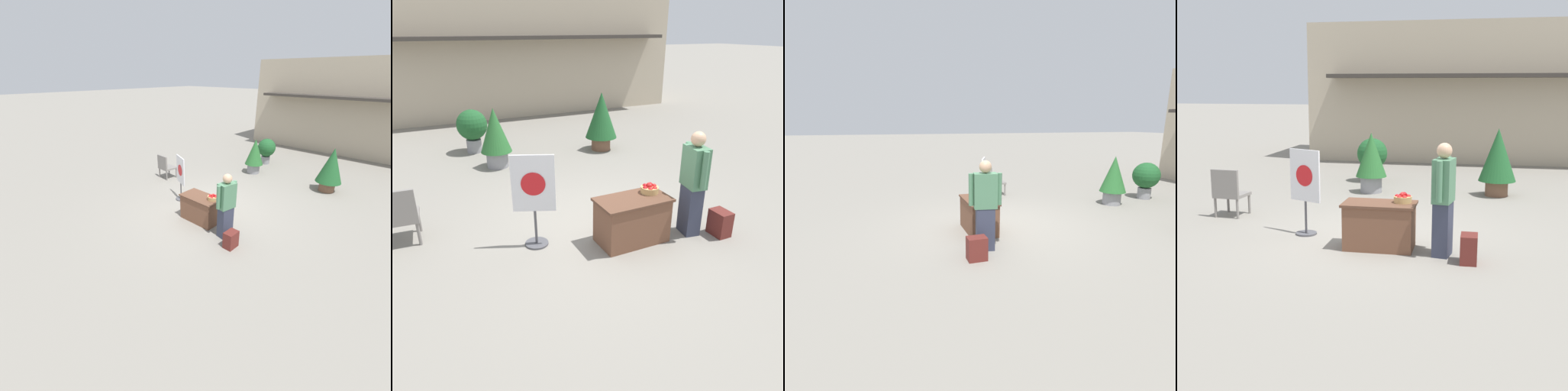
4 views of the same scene
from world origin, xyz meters
The scene contains 9 objects.
ground_plane centered at (0.00, 0.00, 0.00)m, with size 120.00×120.00×0.00m, color gray.
display_table centered at (0.21, -0.63, 0.37)m, with size 1.13×0.62×0.73m.
apple_basket centered at (0.56, -0.55, 0.80)m, with size 0.28×0.28×0.16m.
person_visitor centered at (1.20, -0.80, 0.86)m, with size 0.33×0.60×1.69m.
backpack centered at (1.60, -1.09, 0.21)m, with size 0.24×0.34×0.42m.
poster_board centered at (-1.17, -0.08, 0.82)m, with size 0.60×0.36×1.46m.
patio_chair centered at (-3.01, 0.85, 0.51)m, with size 0.59×0.59×0.94m.
potted_plant_far_left centered at (-1.09, 5.23, 0.69)m, with size 0.80×0.80×1.14m.
potted_plant_near_left centered at (-0.82, 3.77, 0.79)m, with size 0.73×0.73×1.42m.
Camera 3 is at (6.34, -2.49, 2.34)m, focal length 28.00 mm.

